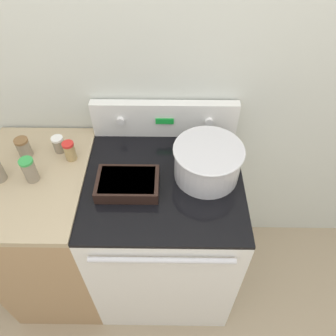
{
  "coord_description": "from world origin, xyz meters",
  "views": [
    {
      "loc": [
        0.03,
        -0.64,
        2.09
      ],
      "look_at": [
        0.02,
        0.36,
        1.01
      ],
      "focal_mm": 35.0,
      "sensor_mm": 36.0,
      "label": 1
    }
  ],
  "objects_px": {
    "casserole_dish": "(128,183)",
    "spice_jar_green_cap": "(30,170)",
    "ladle": "(237,153)",
    "mixing_bowl": "(208,161)",
    "spice_jar_red_cap": "(70,151)",
    "spice_jar_white_cap": "(59,144)",
    "spice_jar_brown_cap": "(24,147)"
  },
  "relations": [
    {
      "from": "casserole_dish",
      "to": "spice_jar_white_cap",
      "type": "xyz_separation_m",
      "value": [
        -0.36,
        0.23,
        0.02
      ]
    },
    {
      "from": "mixing_bowl",
      "to": "spice_jar_brown_cap",
      "type": "distance_m",
      "value": 0.88
    },
    {
      "from": "ladle",
      "to": "casserole_dish",
      "type": "bearing_deg",
      "value": -158.93
    },
    {
      "from": "spice_jar_brown_cap",
      "to": "casserole_dish",
      "type": "bearing_deg",
      "value": -20.66
    },
    {
      "from": "casserole_dish",
      "to": "spice_jar_brown_cap",
      "type": "relative_size",
      "value": 2.78
    },
    {
      "from": "spice_jar_red_cap",
      "to": "spice_jar_brown_cap",
      "type": "relative_size",
      "value": 1.0
    },
    {
      "from": "mixing_bowl",
      "to": "spice_jar_brown_cap",
      "type": "height_order",
      "value": "mixing_bowl"
    },
    {
      "from": "mixing_bowl",
      "to": "ladle",
      "type": "xyz_separation_m",
      "value": [
        0.15,
        0.11,
        -0.06
      ]
    },
    {
      "from": "ladle",
      "to": "spice_jar_red_cap",
      "type": "relative_size",
      "value": 2.83
    },
    {
      "from": "casserole_dish",
      "to": "spice_jar_red_cap",
      "type": "bearing_deg",
      "value": 149.18
    },
    {
      "from": "casserole_dish",
      "to": "spice_jar_green_cap",
      "type": "bearing_deg",
      "value": 174.89
    },
    {
      "from": "spice_jar_red_cap",
      "to": "spice_jar_brown_cap",
      "type": "xyz_separation_m",
      "value": [
        -0.23,
        0.02,
        -0.0
      ]
    },
    {
      "from": "mixing_bowl",
      "to": "spice_jar_red_cap",
      "type": "bearing_deg",
      "value": 172.38
    },
    {
      "from": "spice_jar_white_cap",
      "to": "spice_jar_green_cap",
      "type": "height_order",
      "value": "spice_jar_green_cap"
    },
    {
      "from": "mixing_bowl",
      "to": "spice_jar_white_cap",
      "type": "bearing_deg",
      "value": 168.81
    },
    {
      "from": "spice_jar_brown_cap",
      "to": "spice_jar_white_cap",
      "type": "bearing_deg",
      "value": 11.75
    },
    {
      "from": "ladle",
      "to": "mixing_bowl",
      "type": "bearing_deg",
      "value": -144.52
    },
    {
      "from": "mixing_bowl",
      "to": "casserole_dish",
      "type": "distance_m",
      "value": 0.37
    },
    {
      "from": "spice_jar_brown_cap",
      "to": "ladle",
      "type": "bearing_deg",
      "value": 0.13
    },
    {
      "from": "spice_jar_red_cap",
      "to": "spice_jar_white_cap",
      "type": "distance_m",
      "value": 0.09
    },
    {
      "from": "spice_jar_white_cap",
      "to": "spice_jar_green_cap",
      "type": "relative_size",
      "value": 0.69
    },
    {
      "from": "ladle",
      "to": "spice_jar_red_cap",
      "type": "xyz_separation_m",
      "value": [
        -0.8,
        -0.02,
        0.03
      ]
    },
    {
      "from": "casserole_dish",
      "to": "spice_jar_red_cap",
      "type": "relative_size",
      "value": 2.77
    },
    {
      "from": "spice_jar_red_cap",
      "to": "spice_jar_white_cap",
      "type": "bearing_deg",
      "value": 141.05
    },
    {
      "from": "mixing_bowl",
      "to": "casserole_dish",
      "type": "relative_size",
      "value": 1.14
    },
    {
      "from": "ladle",
      "to": "spice_jar_brown_cap",
      "type": "relative_size",
      "value": 2.84
    },
    {
      "from": "ladle",
      "to": "spice_jar_green_cap",
      "type": "relative_size",
      "value": 2.31
    },
    {
      "from": "spice_jar_green_cap",
      "to": "spice_jar_brown_cap",
      "type": "height_order",
      "value": "spice_jar_green_cap"
    },
    {
      "from": "ladle",
      "to": "spice_jar_green_cap",
      "type": "distance_m",
      "value": 0.96
    },
    {
      "from": "spice_jar_red_cap",
      "to": "spice_jar_white_cap",
      "type": "xyz_separation_m",
      "value": [
        -0.07,
        0.05,
        -0.01
      ]
    },
    {
      "from": "casserole_dish",
      "to": "ladle",
      "type": "distance_m",
      "value": 0.55
    },
    {
      "from": "mixing_bowl",
      "to": "spice_jar_green_cap",
      "type": "distance_m",
      "value": 0.79
    }
  ]
}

